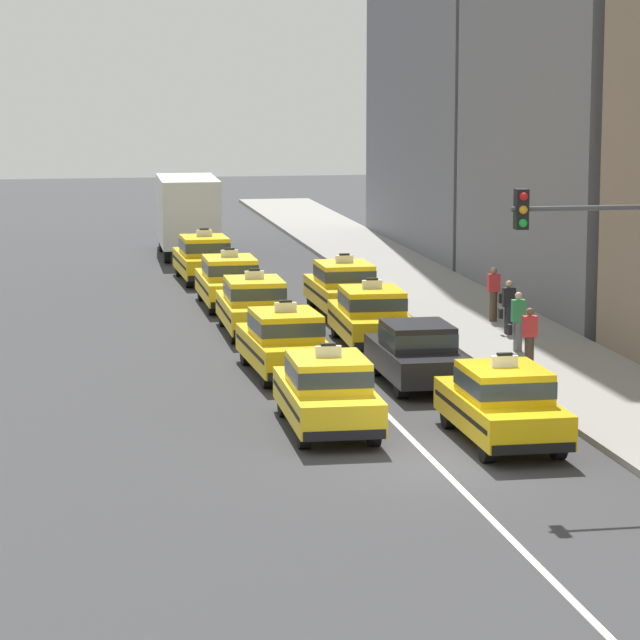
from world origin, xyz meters
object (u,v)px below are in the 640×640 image
(taxi_right_third, at_px, (371,316))
(pedestrian_near_crosswalk, at_px, (518,322))
(sedan_right_second, at_px, (417,352))
(taxi_right_fourth, at_px, (344,287))
(taxi_left_nearest, at_px, (327,391))
(pedestrian_mid_block, at_px, (508,307))
(traffic_light_pole, at_px, (602,280))
(taxi_left_second, at_px, (285,341))
(pedestrian_by_storefront, at_px, (494,294))
(pedestrian_trailing, at_px, (529,339))
(taxi_left_fourth, at_px, (229,281))
(taxi_right_nearest, at_px, (502,403))
(taxi_left_fifth, at_px, (204,258))
(taxi_left_third, at_px, (254,305))
(box_truck_left_sixth, at_px, (187,213))

(taxi_right_third, bearing_deg, pedestrian_near_crosswalk, -31.16)
(sedan_right_second, height_order, taxi_right_fourth, taxi_right_fourth)
(taxi_left_nearest, relative_size, taxi_right_third, 1.00)
(pedestrian_mid_block, bearing_deg, taxi_right_third, -171.86)
(pedestrian_mid_block, relative_size, traffic_light_pole, 0.28)
(taxi_left_second, xyz_separation_m, taxi_right_third, (3.03, 3.68, 0.00))
(taxi_left_nearest, distance_m, pedestrian_by_storefront, 14.84)
(taxi_left_second, relative_size, taxi_right_third, 1.00)
(taxi_left_second, distance_m, taxi_right_fourth, 10.03)
(taxi_left_second, distance_m, pedestrian_trailing, 6.23)
(pedestrian_mid_block, bearing_deg, taxi_left_nearest, -124.30)
(pedestrian_by_storefront, bearing_deg, taxi_left_fourth, 145.87)
(pedestrian_by_storefront, bearing_deg, pedestrian_trailing, -99.54)
(taxi_right_fourth, height_order, pedestrian_mid_block, taxi_right_fourth)
(taxi_right_nearest, relative_size, pedestrian_by_storefront, 2.77)
(taxi_right_third, distance_m, traffic_light_pole, 14.90)
(taxi_left_second, xyz_separation_m, taxi_left_fifth, (-0.20, 17.83, 0.00))
(taxi_right_nearest, relative_size, sedan_right_second, 1.06)
(pedestrian_near_crosswalk, bearing_deg, traffic_light_pole, -99.91)
(sedan_right_second, xyz_separation_m, pedestrian_mid_block, (4.19, 6.19, 0.07))
(taxi_left_third, height_order, pedestrian_near_crosswalk, taxi_left_third)
(taxi_left_second, relative_size, pedestrian_trailing, 2.86)
(taxi_right_fourth, xyz_separation_m, pedestrian_trailing, (2.77, -10.64, 0.09))
(taxi_left_nearest, xyz_separation_m, pedestrian_mid_block, (7.24, 10.61, 0.04))
(taxi_left_third, relative_size, pedestrian_mid_block, 2.95)
(pedestrian_by_storefront, bearing_deg, taxi_left_fifth, 123.89)
(taxi_right_third, height_order, pedestrian_near_crosswalk, taxi_right_third)
(taxi_left_third, bearing_deg, pedestrian_mid_block, -15.37)
(taxi_left_fourth, distance_m, pedestrian_near_crosswalk, 12.05)
(taxi_left_third, height_order, taxi_right_third, same)
(pedestrian_mid_block, bearing_deg, taxi_left_third, 164.63)
(taxi_left_third, xyz_separation_m, pedestrian_trailing, (6.06, -7.42, 0.09))
(taxi_left_fourth, height_order, taxi_right_fourth, same)
(taxi_left_fourth, distance_m, taxi_right_third, 8.44)
(taxi_left_third, distance_m, taxi_left_fourth, 5.31)
(taxi_right_nearest, xyz_separation_m, pedestrian_trailing, (2.76, 6.91, 0.09))
(pedestrian_mid_block, bearing_deg, traffic_light_pole, -100.21)
(taxi_left_fourth, bearing_deg, traffic_light_pole, -78.64)
(taxi_right_fourth, distance_m, pedestrian_near_crosswalk, 8.60)
(taxi_left_fifth, distance_m, box_truck_left_sixth, 7.99)
(taxi_left_fifth, relative_size, pedestrian_mid_block, 2.97)
(pedestrian_by_storefront, bearing_deg, taxi_right_third, -147.22)
(box_truck_left_sixth, height_order, taxi_right_third, box_truck_left_sixth)
(taxi_left_nearest, bearing_deg, taxi_right_nearest, -27.43)
(taxi_left_nearest, bearing_deg, pedestrian_trailing, 39.86)
(taxi_left_second, bearing_deg, taxi_right_fourth, 70.52)
(taxi_left_second, distance_m, taxi_left_third, 6.24)
(taxi_right_nearest, xyz_separation_m, taxi_right_fourth, (-0.01, 17.55, 0.00))
(box_truck_left_sixth, xyz_separation_m, pedestrian_by_storefront, (7.49, -19.26, -0.80))
(box_truck_left_sixth, xyz_separation_m, pedestrian_near_crosswalk, (6.71, -24.26, -0.82))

